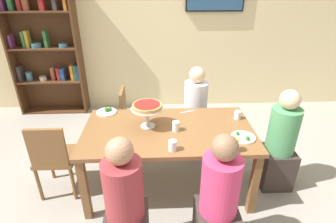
% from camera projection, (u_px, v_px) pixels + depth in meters
% --- Properties ---
extents(ground_plane, '(12.00, 12.00, 0.00)m').
position_uv_depth(ground_plane, '(168.00, 185.00, 3.02)').
color(ground_plane, gray).
extents(rear_partition, '(8.00, 0.12, 2.80)m').
position_uv_depth(rear_partition, '(163.00, 26.00, 4.35)').
color(rear_partition, beige).
rests_on(rear_partition, ground_plane).
extents(dining_table, '(1.72, 0.94, 0.74)m').
position_uv_depth(dining_table, '(168.00, 136.00, 2.72)').
color(dining_table, brown).
rests_on(dining_table, ground_plane).
extents(bookshelf, '(1.10, 0.30, 2.21)m').
position_uv_depth(bookshelf, '(45.00, 46.00, 4.23)').
color(bookshelf, '#4C2D19').
rests_on(bookshelf, ground_plane).
extents(diner_head_east, '(0.34, 0.34, 1.15)m').
position_uv_depth(diner_head_east, '(279.00, 147.00, 2.84)').
color(diner_head_east, '#382D28').
rests_on(diner_head_east, ground_plane).
extents(diner_far_right, '(0.34, 0.34, 1.15)m').
position_uv_depth(diner_far_right, '(195.00, 115.00, 3.49)').
color(diner_far_right, '#382D28').
rests_on(diner_far_right, ground_plane).
extents(diner_near_left, '(0.34, 0.34, 1.15)m').
position_uv_depth(diner_near_left, '(125.00, 210.00, 2.07)').
color(diner_near_left, '#382D28').
rests_on(diner_near_left, ground_plane).
extents(diner_near_right, '(0.34, 0.34, 1.15)m').
position_uv_depth(diner_near_right, '(218.00, 206.00, 2.11)').
color(diner_near_right, '#382D28').
rests_on(diner_near_right, ground_plane).
extents(chair_far_left, '(0.40, 0.40, 0.87)m').
position_uv_depth(chair_far_left, '(132.00, 117.00, 3.46)').
color(chair_far_left, brown).
rests_on(chair_far_left, ground_plane).
extents(chair_head_west, '(0.40, 0.40, 0.87)m').
position_uv_depth(chair_head_west, '(54.00, 156.00, 2.70)').
color(chair_head_west, brown).
rests_on(chair_head_west, ground_plane).
extents(deep_dish_pizza_stand, '(0.33, 0.33, 0.25)m').
position_uv_depth(deep_dish_pizza_stand, '(147.00, 108.00, 2.64)').
color(deep_dish_pizza_stand, silver).
rests_on(deep_dish_pizza_stand, dining_table).
extents(salad_plate_near_diner, '(0.23, 0.23, 0.06)m').
position_uv_depth(salad_plate_near_diner, '(243.00, 137.00, 2.53)').
color(salad_plate_near_diner, white).
rests_on(salad_plate_near_diner, dining_table).
extents(salad_plate_far_diner, '(0.23, 0.23, 0.07)m').
position_uv_depth(salad_plate_far_diner, '(107.00, 111.00, 3.01)').
color(salad_plate_far_diner, white).
rests_on(salad_plate_far_diner, dining_table).
extents(beer_glass_amber_tall, '(0.08, 0.08, 0.13)m').
position_uv_depth(beer_glass_amber_tall, '(234.00, 145.00, 2.32)').
color(beer_glass_amber_tall, gold).
rests_on(beer_glass_amber_tall, dining_table).
extents(water_glass_clear_near, '(0.07, 0.07, 0.09)m').
position_uv_depth(water_glass_clear_near, '(238.00, 115.00, 2.86)').
color(water_glass_clear_near, white).
rests_on(water_glass_clear_near, dining_table).
extents(water_glass_clear_far, '(0.07, 0.07, 0.10)m').
position_uv_depth(water_glass_clear_far, '(173.00, 145.00, 2.34)').
color(water_glass_clear_far, white).
rests_on(water_glass_clear_far, dining_table).
extents(water_glass_clear_spare, '(0.07, 0.07, 0.10)m').
position_uv_depth(water_glass_clear_spare, '(176.00, 126.00, 2.64)').
color(water_glass_clear_spare, white).
rests_on(water_glass_clear_spare, dining_table).
extents(cutlery_fork_near, '(0.18, 0.02, 0.00)m').
position_uv_depth(cutlery_fork_near, '(116.00, 147.00, 2.40)').
color(cutlery_fork_near, silver).
rests_on(cutlery_fork_near, dining_table).
extents(cutlery_knife_near, '(0.17, 0.08, 0.00)m').
position_uv_depth(cutlery_knife_near, '(187.00, 112.00, 3.03)').
color(cutlery_knife_near, silver).
rests_on(cutlery_knife_near, dining_table).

